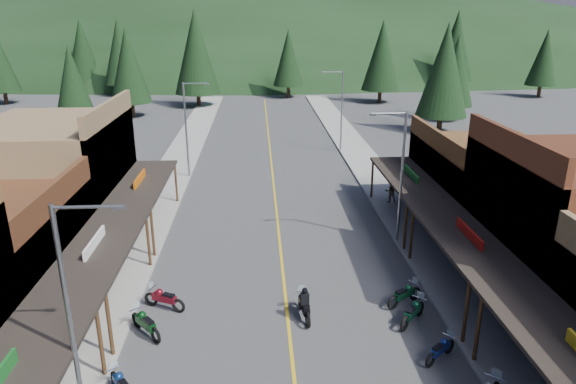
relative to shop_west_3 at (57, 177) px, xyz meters
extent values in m
plane|color=#38383A|center=(13.78, -11.30, -3.52)|extent=(220.00, 220.00, 0.00)
cube|color=gold|center=(13.78, 8.70, -3.51)|extent=(0.15, 90.00, 0.01)
cube|color=gray|center=(5.08, 8.70, -3.44)|extent=(3.40, 94.00, 0.15)
cube|color=gray|center=(22.48, 8.70, -3.44)|extent=(3.40, 94.00, 0.15)
cylinder|color=#472D19|center=(6.58, -14.70, -2.02)|extent=(0.16, 0.16, 3.00)
cube|color=#3F2111|center=(3.63, -9.60, -0.42)|extent=(0.30, 9.00, 6.20)
cube|color=black|center=(5.08, -9.60, -0.52)|extent=(3.20, 9.00, 0.18)
cylinder|color=#472D19|center=(6.58, -13.50, -2.02)|extent=(0.16, 0.16, 3.00)
cylinder|color=#472D19|center=(6.58, -5.70, -2.02)|extent=(0.16, 0.16, 3.00)
cube|color=silver|center=(5.08, -9.60, -0.32)|extent=(0.12, 3.00, 0.70)
cube|color=brown|center=(-0.22, 0.00, -0.02)|extent=(8.00, 10.20, 7.00)
cube|color=brown|center=(3.63, 0.00, 0.58)|extent=(0.30, 10.20, 8.20)
cube|color=black|center=(5.08, 0.00, -0.52)|extent=(3.20, 10.20, 0.18)
cylinder|color=#472D19|center=(6.58, -4.50, -2.02)|extent=(0.16, 0.16, 3.00)
cylinder|color=#472D19|center=(6.58, 4.50, -2.02)|extent=(0.16, 0.16, 3.00)
cube|color=#CC590C|center=(5.08, 0.00, -0.32)|extent=(0.12, 3.00, 0.70)
cylinder|color=#472D19|center=(20.98, -14.70, -2.02)|extent=(0.16, 0.16, 3.00)
cube|color=#562B19|center=(23.93, -9.60, 0.58)|extent=(0.30, 9.00, 8.20)
cube|color=black|center=(22.48, -9.60, -0.52)|extent=(3.20, 9.00, 0.18)
cylinder|color=#472D19|center=(20.98, -13.50, -2.02)|extent=(0.16, 0.16, 3.00)
cylinder|color=#472D19|center=(20.98, -5.70, -2.02)|extent=(0.16, 0.16, 3.00)
cube|color=#B2140F|center=(22.48, -9.60, -0.32)|extent=(0.12, 3.00, 0.70)
cube|color=#4C2D16|center=(27.78, 0.00, -1.02)|extent=(8.00, 10.20, 5.00)
cube|color=#4C2D16|center=(23.93, 0.00, -0.42)|extent=(0.30, 10.20, 6.20)
cube|color=black|center=(22.48, 0.00, -0.52)|extent=(3.20, 10.20, 0.18)
cylinder|color=#472D19|center=(20.98, -4.50, -2.02)|extent=(0.16, 0.16, 3.00)
cylinder|color=#472D19|center=(20.98, 4.50, -2.02)|extent=(0.16, 0.16, 3.00)
cube|color=#14591E|center=(22.48, 0.00, -0.32)|extent=(0.12, 3.00, 0.70)
cylinder|color=gray|center=(6.68, -17.30, 0.48)|extent=(0.16, 0.16, 8.00)
cylinder|color=gray|center=(7.68, -17.30, 4.38)|extent=(2.00, 0.10, 0.10)
cube|color=gray|center=(8.58, -17.30, 4.33)|extent=(0.35, 0.18, 0.12)
cylinder|color=gray|center=(6.68, 10.70, 0.48)|extent=(0.16, 0.16, 8.00)
cylinder|color=gray|center=(7.68, 10.70, 4.38)|extent=(2.00, 0.10, 0.10)
cube|color=gray|center=(8.58, 10.70, 4.33)|extent=(0.35, 0.18, 0.12)
cylinder|color=gray|center=(20.88, -3.30, 0.48)|extent=(0.16, 0.16, 8.00)
cylinder|color=gray|center=(19.88, -3.30, 4.38)|extent=(2.00, 0.10, 0.10)
cube|color=gray|center=(18.98, -3.30, 4.33)|extent=(0.35, 0.18, 0.12)
cylinder|color=gray|center=(20.88, 18.70, 0.48)|extent=(0.16, 0.16, 8.00)
cylinder|color=gray|center=(19.88, 18.70, 4.38)|extent=(2.00, 0.10, 0.10)
cube|color=gray|center=(18.98, 18.70, 4.33)|extent=(0.35, 0.18, 0.12)
ellipsoid|color=black|center=(13.78, 123.70, -3.52)|extent=(310.00, 140.00, 60.00)
cylinder|color=black|center=(-26.22, 50.70, -2.52)|extent=(0.60, 0.60, 2.00)
cylinder|color=black|center=(-10.22, 58.70, -2.52)|extent=(0.60, 0.60, 2.00)
cone|color=black|center=(-10.22, 58.70, 3.73)|extent=(5.88, 5.88, 10.50)
cylinder|color=black|center=(3.78, 46.70, -2.52)|extent=(0.60, 0.60, 2.00)
cone|color=black|center=(3.78, 46.70, 4.48)|extent=(6.72, 6.72, 12.00)
cylinder|color=black|center=(17.78, 54.70, -2.52)|extent=(0.60, 0.60, 2.00)
cone|color=black|center=(17.78, 54.70, 2.98)|extent=(5.04, 5.04, 9.00)
cylinder|color=black|center=(31.78, 48.70, -2.52)|extent=(0.60, 0.60, 2.00)
cone|color=black|center=(31.78, 48.70, 3.73)|extent=(5.88, 5.88, 10.50)
cylinder|color=black|center=(47.78, 60.70, -2.52)|extent=(0.60, 0.60, 2.00)
cone|color=black|center=(47.78, 60.70, 4.48)|extent=(6.72, 6.72, 12.00)
cylinder|color=black|center=(59.78, 52.70, -2.52)|extent=(0.60, 0.60, 2.00)
cone|color=black|center=(59.78, 52.70, 2.98)|extent=(5.04, 5.04, 9.00)
cylinder|color=black|center=(-18.22, 64.70, -2.52)|extent=(0.60, 0.60, 2.00)
cone|color=black|center=(-18.22, 64.70, 3.73)|extent=(5.88, 5.88, 10.50)
cylinder|color=black|center=(-8.22, 28.70, -2.52)|extent=(0.60, 0.60, 2.00)
cone|color=black|center=(-8.22, 28.70, 2.48)|extent=(4.48, 4.48, 8.00)
cylinder|color=black|center=(37.78, 33.70, -2.52)|extent=(0.60, 0.60, 2.00)
cone|color=black|center=(37.78, 33.70, 2.88)|extent=(4.93, 4.93, 8.80)
cylinder|color=black|center=(-4.22, 38.70, -2.52)|extent=(0.60, 0.60, 2.00)
cone|color=black|center=(-4.22, 38.70, 3.28)|extent=(5.38, 5.38, 9.60)
cylinder|color=black|center=(33.78, 26.70, -2.52)|extent=(0.60, 0.60, 2.00)
cone|color=black|center=(33.78, 26.70, 3.68)|extent=(5.82, 5.82, 10.40)
imported|color=brown|center=(22.12, 3.36, -2.52)|extent=(0.83, 0.48, 1.69)
camera|label=1|loc=(12.59, -31.30, 9.56)|focal=32.00mm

